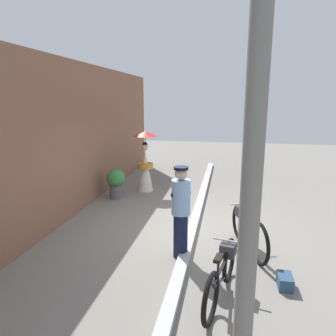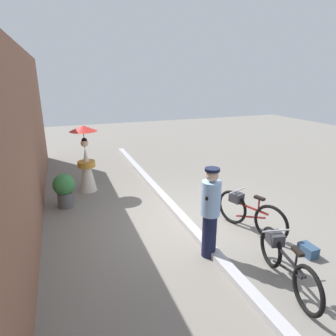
{
  "view_description": "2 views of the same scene",
  "coord_description": "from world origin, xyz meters",
  "views": [
    {
      "loc": [
        -6.48,
        -0.68,
        2.82
      ],
      "look_at": [
        0.43,
        0.65,
        1.28
      ],
      "focal_mm": 33.24,
      "sensor_mm": 36.0,
      "label": 1
    },
    {
      "loc": [
        -5.29,
        2.41,
        3.17
      ],
      "look_at": [
        0.31,
        0.29,
        1.25
      ],
      "focal_mm": 30.67,
      "sensor_mm": 36.0,
      "label": 2
    }
  ],
  "objects": [
    {
      "name": "ground_plane",
      "position": [
        0.0,
        0.0,
        0.0
      ],
      "size": [
        30.0,
        30.0,
        0.0
      ],
      "primitive_type": "plane",
      "color": "gray"
    },
    {
      "name": "building_wall",
      "position": [
        0.0,
        3.21,
        1.89
      ],
      "size": [
        14.0,
        0.4,
        3.78
      ],
      "primitive_type": "cube",
      "color": "brown",
      "rests_on": "ground_plane"
    },
    {
      "name": "sidewalk_curb",
      "position": [
        0.0,
        0.0,
        0.06
      ],
      "size": [
        14.0,
        0.2,
        0.12
      ],
      "primitive_type": "cube",
      "color": "#B2B2B7",
      "rests_on": "ground_plane"
    },
    {
      "name": "bicycle_near_officer",
      "position": [
        -0.76,
        -1.13,
        0.43
      ],
      "size": [
        1.67,
        0.66,
        0.85
      ],
      "color": "black",
      "rests_on": "ground_plane"
    },
    {
      "name": "bicycle_far_side",
      "position": [
        -2.35,
        -0.68,
        0.39
      ],
      "size": [
        1.74,
        0.55,
        0.77
      ],
      "color": "black",
      "rests_on": "ground_plane"
    },
    {
      "name": "person_officer",
      "position": [
        -1.27,
        0.09,
        0.91
      ],
      "size": [
        0.34,
        0.34,
        1.7
      ],
      "color": "#141938",
      "rests_on": "ground_plane"
    },
    {
      "name": "person_with_parasol",
      "position": [
        2.77,
        1.83,
        0.93
      ],
      "size": [
        0.75,
        0.75,
        1.89
      ],
      "color": "silver",
      "rests_on": "ground_plane"
    },
    {
      "name": "potted_plant_by_door",
      "position": [
        1.86,
        2.47,
        0.5
      ],
      "size": [
        0.55,
        0.54,
        0.87
      ],
      "color": "#59595B",
      "rests_on": "ground_plane"
    },
    {
      "name": "backpack_on_pavement",
      "position": [
        -1.92,
        -1.64,
        0.11
      ],
      "size": [
        0.34,
        0.21,
        0.2
      ],
      "color": "navy",
      "rests_on": "ground_plane"
    }
  ]
}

